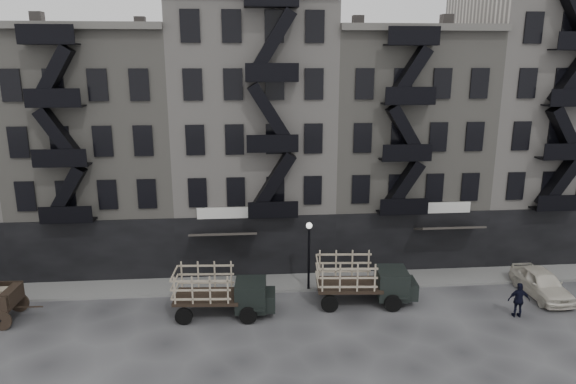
{
  "coord_description": "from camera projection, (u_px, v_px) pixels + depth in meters",
  "views": [
    {
      "loc": [
        -0.61,
        -25.33,
        13.38
      ],
      "look_at": [
        1.89,
        4.0,
        5.77
      ],
      "focal_mm": 32.0,
      "sensor_mm": 36.0,
      "label": 1
    }
  ],
  "objects": [
    {
      "name": "ground",
      "position": [
        260.0,
        314.0,
        27.84
      ],
      "size": [
        140.0,
        140.0,
        0.0
      ],
      "primitive_type": "plane",
      "color": "#38383A",
      "rests_on": "ground"
    },
    {
      "name": "sidewalk",
      "position": [
        258.0,
        283.0,
        31.44
      ],
      "size": [
        55.0,
        2.5,
        0.15
      ],
      "primitive_type": "cube",
      "color": "slate",
      "rests_on": "ground"
    },
    {
      "name": "building_midwest",
      "position": [
        105.0,
        149.0,
        34.61
      ],
      "size": [
        10.0,
        11.35,
        16.2
      ],
      "color": "gray",
      "rests_on": "ground"
    },
    {
      "name": "building_center",
      "position": [
        253.0,
        133.0,
        35.19
      ],
      "size": [
        10.0,
        11.35,
        18.2
      ],
      "color": "#B0A9A2",
      "rests_on": "ground"
    },
    {
      "name": "building_mideast",
      "position": [
        395.0,
        145.0,
        36.26
      ],
      "size": [
        10.0,
        11.35,
        16.2
      ],
      "color": "gray",
      "rests_on": "ground"
    },
    {
      "name": "building_east",
      "position": [
        533.0,
        123.0,
        36.71
      ],
      "size": [
        10.0,
        11.35,
        19.2
      ],
      "color": "#B0A9A2",
      "rests_on": "ground"
    },
    {
      "name": "lamp_post",
      "position": [
        309.0,
        247.0,
        29.9
      ],
      "size": [
        0.36,
        0.36,
        4.28
      ],
      "color": "black",
      "rests_on": "ground"
    },
    {
      "name": "stake_truck_west",
      "position": [
        221.0,
        289.0,
        27.37
      ],
      "size": [
        5.46,
        2.52,
        2.68
      ],
      "rotation": [
        0.0,
        0.0,
        -0.07
      ],
      "color": "black",
      "rests_on": "ground"
    },
    {
      "name": "stake_truck_east",
      "position": [
        363.0,
        277.0,
        28.71
      ],
      "size": [
        5.67,
        2.64,
        2.78
      ],
      "rotation": [
        0.0,
        0.0,
        -0.07
      ],
      "color": "black",
      "rests_on": "ground"
    },
    {
      "name": "car_east",
      "position": [
        541.0,
        283.0,
        29.84
      ],
      "size": [
        1.87,
        4.62,
        1.57
      ],
      "primitive_type": "imported",
      "rotation": [
        0.0,
        0.0,
        0.0
      ],
      "color": "silver",
      "rests_on": "ground"
    },
    {
      "name": "pedestrian_mid",
      "position": [
        257.0,
        295.0,
        28.24
      ],
      "size": [
        0.91,
        0.79,
        1.6
      ],
      "primitive_type": "imported",
      "rotation": [
        0.0,
        0.0,
        3.4
      ],
      "color": "black",
      "rests_on": "ground"
    },
    {
      "name": "policeman",
      "position": [
        519.0,
        300.0,
        27.31
      ],
      "size": [
        1.19,
        0.63,
        1.93
      ],
      "primitive_type": "imported",
      "rotation": [
        0.0,
        0.0,
        3.0
      ],
      "color": "black",
      "rests_on": "ground"
    }
  ]
}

